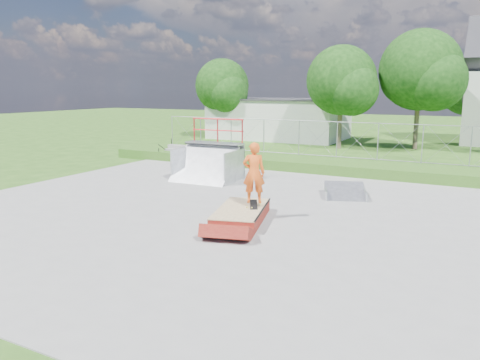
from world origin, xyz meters
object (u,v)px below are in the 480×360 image
at_px(quarter_pipe, 206,151).
at_px(flat_bank_ramp, 345,192).
at_px(skater, 254,175).
at_px(grind_box, 241,215).

xyz_separation_m(quarter_pipe, flat_bank_ramp, (6.14, -0.40, -1.08)).
height_order(quarter_pipe, skater, quarter_pipe).
relative_size(grind_box, flat_bank_ramp, 1.96).
distance_m(grind_box, quarter_pipe, 6.50).
distance_m(quarter_pipe, skater, 6.30).
distance_m(grind_box, skater, 1.24).
xyz_separation_m(flat_bank_ramp, skater, (-1.70, -4.07, 1.15)).
relative_size(quarter_pipe, skater, 1.42).
bearing_deg(grind_box, quarter_pipe, 115.58).
relative_size(quarter_pipe, flat_bank_ramp, 1.70).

